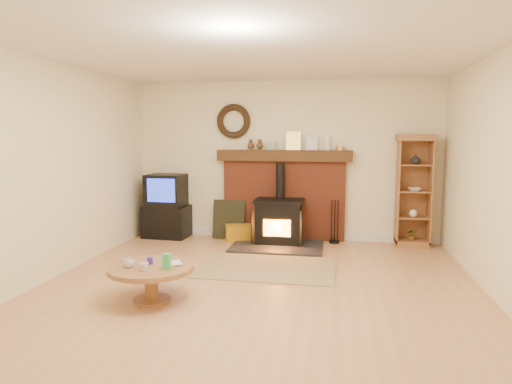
% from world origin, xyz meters
% --- Properties ---
extents(ground, '(5.50, 5.50, 0.00)m').
position_xyz_m(ground, '(0.00, 0.00, 0.00)').
color(ground, tan).
rests_on(ground, ground).
extents(room_shell, '(5.02, 5.52, 2.61)m').
position_xyz_m(room_shell, '(-0.02, 0.09, 1.72)').
color(room_shell, beige).
rests_on(room_shell, ground).
extents(chimney_breast, '(2.20, 0.22, 1.78)m').
position_xyz_m(chimney_breast, '(0.00, 2.67, 0.80)').
color(chimney_breast, brown).
rests_on(chimney_breast, ground).
extents(wood_stove, '(1.40, 1.00, 1.27)m').
position_xyz_m(wood_stove, '(-0.03, 2.27, 0.35)').
color(wood_stove, black).
rests_on(wood_stove, ground).
extents(area_rug, '(1.78, 1.24, 0.01)m').
position_xyz_m(area_rug, '(-0.02, 0.93, 0.01)').
color(area_rug, brown).
rests_on(area_rug, ground).
extents(tv_unit, '(0.75, 0.55, 1.07)m').
position_xyz_m(tv_unit, '(-1.97, 2.47, 0.51)').
color(tv_unit, black).
rests_on(tv_unit, ground).
extents(curio_cabinet, '(0.56, 0.40, 1.74)m').
position_xyz_m(curio_cabinet, '(2.03, 2.55, 0.87)').
color(curio_cabinet, brown).
rests_on(curio_cabinet, ground).
extents(firelog_box, '(0.49, 0.39, 0.26)m').
position_xyz_m(firelog_box, '(-0.70, 2.40, 0.13)').
color(firelog_box, gold).
rests_on(firelog_box, ground).
extents(leaning_painting, '(0.54, 0.14, 0.64)m').
position_xyz_m(leaning_painting, '(-0.91, 2.55, 0.32)').
color(leaning_painting, black).
rests_on(leaning_painting, ground).
extents(fire_tools, '(0.16, 0.16, 0.70)m').
position_xyz_m(fire_tools, '(0.84, 2.50, 0.13)').
color(fire_tools, black).
rests_on(fire_tools, ground).
extents(coffee_table, '(0.89, 0.89, 0.54)m').
position_xyz_m(coffee_table, '(-1.02, -0.45, 0.31)').
color(coffee_table, brown).
rests_on(coffee_table, ground).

